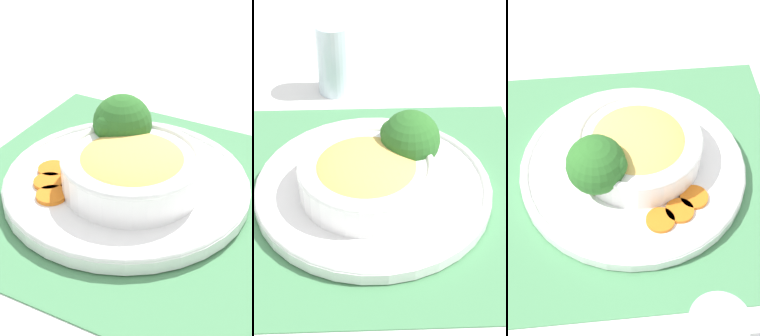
% 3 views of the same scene
% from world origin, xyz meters
% --- Properties ---
extents(ground_plane, '(4.00, 4.00, 0.00)m').
position_xyz_m(ground_plane, '(0.00, 0.00, 0.00)').
color(ground_plane, white).
extents(placemat, '(0.48, 0.47, 0.00)m').
position_xyz_m(placemat, '(0.00, 0.00, 0.00)').
color(placemat, '#4C8C59').
rests_on(placemat, ground_plane).
extents(plate, '(0.32, 0.32, 0.02)m').
position_xyz_m(plate, '(0.00, 0.00, 0.02)').
color(plate, white).
rests_on(plate, placemat).
extents(bowl, '(0.18, 0.18, 0.06)m').
position_xyz_m(bowl, '(-0.01, -0.01, 0.05)').
color(bowl, white).
rests_on(bowl, plate).
extents(broccoli_floret, '(0.08, 0.08, 0.09)m').
position_xyz_m(broccoli_floret, '(0.05, 0.03, 0.07)').
color(broccoli_floret, '#759E51').
rests_on(broccoli_floret, plate).
extents(carrot_slice_near, '(0.04, 0.04, 0.01)m').
position_xyz_m(carrot_slice_near, '(-0.02, 0.10, 0.02)').
color(carrot_slice_near, orange).
rests_on(carrot_slice_near, plate).
extents(carrot_slice_middle, '(0.04, 0.04, 0.01)m').
position_xyz_m(carrot_slice_middle, '(-0.05, 0.09, 0.02)').
color(carrot_slice_middle, orange).
rests_on(carrot_slice_middle, plate).
extents(carrot_slice_far, '(0.04, 0.04, 0.01)m').
position_xyz_m(carrot_slice_far, '(-0.07, 0.07, 0.02)').
color(carrot_slice_far, orange).
rests_on(carrot_slice_far, plate).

